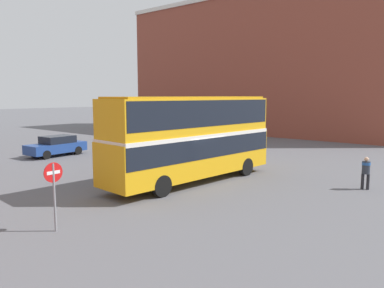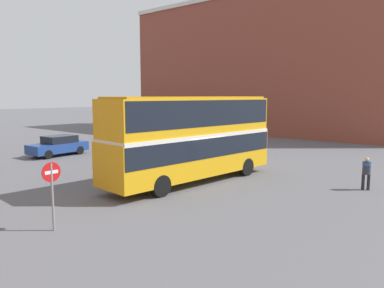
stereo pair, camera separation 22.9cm
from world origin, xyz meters
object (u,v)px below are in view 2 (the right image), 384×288
(pedestrian_foreground, at_px, (366,170))
(parked_car_kerb_far, at_px, (58,146))
(double_decker_bus, at_px, (192,133))
(parked_car_kerb_near, at_px, (130,137))
(no_entry_sign, at_px, (52,184))

(pedestrian_foreground, distance_m, parked_car_kerb_far, 21.55)
(double_decker_bus, distance_m, parked_car_kerb_far, 13.69)
(double_decker_bus, relative_size, parked_car_kerb_near, 2.39)
(pedestrian_foreground, height_order, parked_car_kerb_near, pedestrian_foreground)
(pedestrian_foreground, height_order, no_entry_sign, no_entry_sign)
(double_decker_bus, distance_m, pedestrian_foreground, 8.81)
(no_entry_sign, bearing_deg, pedestrian_foreground, -26.44)
(parked_car_kerb_near, distance_m, parked_car_kerb_far, 7.55)
(double_decker_bus, xyz_separation_m, parked_car_kerb_near, (7.55, 14.10, -1.86))
(double_decker_bus, bearing_deg, parked_car_kerb_far, 94.06)
(pedestrian_foreground, bearing_deg, parked_car_kerb_far, -93.64)
(double_decker_bus, xyz_separation_m, no_entry_sign, (-8.61, -1.19, -0.98))
(parked_car_kerb_near, bearing_deg, double_decker_bus, -118.30)
(pedestrian_foreground, distance_m, no_entry_sign, 14.34)
(parked_car_kerb_near, xyz_separation_m, no_entry_sign, (-16.16, -15.29, 0.87))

